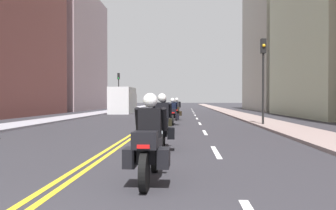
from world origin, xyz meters
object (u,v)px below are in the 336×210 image
motorcycle_0 (149,146)px  parked_truck (123,102)px  motorcycle_1 (162,127)px  motorcycle_3 (172,114)px  traffic_light_near (263,66)px  motorcycle_4 (177,111)px  traffic_light_far (119,85)px  motorcycle_2 (163,119)px

motorcycle_0 → parked_truck: (-6.24, 32.28, 0.62)m
motorcycle_1 → motorcycle_3: 10.47m
motorcycle_3 → traffic_light_near: (5.09, -0.92, 2.69)m
motorcycle_0 → traffic_light_near: (4.92, 13.78, 2.70)m
motorcycle_1 → parked_truck: parked_truck is taller
motorcycle_1 → motorcycle_3: bearing=89.0°
motorcycle_4 → parked_truck: size_ratio=0.34×
motorcycle_3 → traffic_light_far: size_ratio=0.46×
motorcycle_1 → traffic_light_near: bearing=60.9°
traffic_light_far → motorcycle_3: bearing=-72.0°
motorcycle_1 → traffic_light_near: (5.00, 9.55, 2.69)m
motorcycle_1 → motorcycle_2: motorcycle_1 is taller
motorcycle_1 → traffic_light_far: (-7.96, 34.63, 2.70)m
traffic_light_far → motorcycle_0: bearing=-78.3°
traffic_light_far → parked_truck: bearing=-74.7°
motorcycle_2 → traffic_light_near: bearing=37.4°
motorcycle_1 → motorcycle_4: size_ratio=1.00×
motorcycle_4 → motorcycle_0: bearing=-89.3°
motorcycle_2 → motorcycle_4: (0.31, 10.26, 0.03)m
motorcycle_3 → traffic_light_near: size_ratio=0.46×
motorcycle_0 → motorcycle_4: size_ratio=1.02×
motorcycle_1 → traffic_light_far: size_ratio=0.44×
motorcycle_3 → parked_truck: parked_truck is taller
parked_truck → motorcycle_4: bearing=-64.0°
motorcycle_1 → parked_truck: (-6.16, 28.06, 0.61)m
motorcycle_3 → parked_truck: 18.61m
motorcycle_4 → parked_truck: bearing=116.5°
motorcycle_3 → motorcycle_2: bearing=-95.3°
motorcycle_3 → traffic_light_near: bearing=-13.4°
motorcycle_2 → traffic_light_near: size_ratio=0.43×
motorcycle_2 → traffic_light_far: size_ratio=0.42×
motorcycle_1 → traffic_light_near: traffic_light_near is taller
motorcycle_0 → motorcycle_3: motorcycle_0 is taller
motorcycle_2 → traffic_light_far: (-7.67, 29.47, 2.73)m
motorcycle_3 → traffic_light_far: traffic_light_far is taller
motorcycle_0 → parked_truck: bearing=102.0°
traffic_light_far → parked_truck: traffic_light_far is taller
traffic_light_near → motorcycle_4: bearing=130.4°
motorcycle_0 → motorcycle_3: 14.70m
motorcycle_0 → motorcycle_4: bearing=91.2°
motorcycle_1 → parked_truck: 28.73m
motorcycle_2 → parked_truck: size_ratio=0.32×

